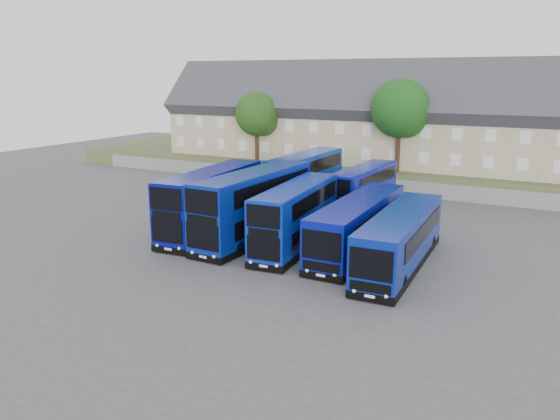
{
  "coord_description": "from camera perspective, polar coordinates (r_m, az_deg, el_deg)",
  "views": [
    {
      "loc": [
        17.02,
        -27.91,
        11.43
      ],
      "look_at": [
        -0.49,
        5.08,
        2.2
      ],
      "focal_mm": 35.0,
      "sensor_mm": 36.0,
      "label": 1
    }
  ],
  "objects": [
    {
      "name": "tree_mid",
      "position": [
        55.64,
        12.6,
        10.09
      ],
      "size": [
        5.76,
        5.76,
        9.18
      ],
      "color": "#382314",
      "rests_on": "earth_bank"
    },
    {
      "name": "earth_bank",
      "position": [
        65.05,
        12.46,
        4.33
      ],
      "size": [
        80.0,
        20.0,
        2.0
      ],
      "primitive_type": "cube",
      "color": "#4E5831",
      "rests_on": "ground"
    },
    {
      "name": "retaining_wall",
      "position": [
        55.66,
        9.63,
        2.62
      ],
      "size": [
        70.0,
        0.4,
        1.5
      ],
      "primitive_type": "cube",
      "color": "slate",
      "rests_on": "ground"
    },
    {
      "name": "dd_front_mid",
      "position": [
        38.79,
        -2.71,
        0.38
      ],
      "size": [
        3.16,
        12.26,
        4.84
      ],
      "rotation": [
        0.0,
        0.0,
        -0.03
      ],
      "color": "#072190",
      "rests_on": "ground"
    },
    {
      "name": "coach_east_a",
      "position": [
        36.51,
        8.15,
        -1.7
      ],
      "size": [
        2.91,
        12.81,
        3.49
      ],
      "rotation": [
        0.0,
        0.0,
        0.02
      ],
      "color": "#08119F",
      "rests_on": "ground"
    },
    {
      "name": "coach_east_b",
      "position": [
        33.97,
        12.45,
        -3.15
      ],
      "size": [
        3.08,
        12.56,
        3.41
      ],
      "rotation": [
        0.0,
        0.0,
        0.04
      ],
      "color": "#08209B",
      "rests_on": "ground"
    },
    {
      "name": "terrace_row",
      "position": [
        61.46,
        8.98,
        9.2
      ],
      "size": [
        48.0,
        10.4,
        11.2
      ],
      "color": "tan",
      "rests_on": "earth_bank"
    },
    {
      "name": "ground",
      "position": [
        34.63,
        -3.24,
        -5.41
      ],
      "size": [
        120.0,
        120.0,
        0.0
      ],
      "primitive_type": "plane",
      "color": "#4B4B50",
      "rests_on": "ground"
    },
    {
      "name": "dd_rear_left",
      "position": [
        49.94,
        2.65,
        3.22
      ],
      "size": [
        2.69,
        11.33,
        4.49
      ],
      "rotation": [
        0.0,
        0.0,
        -0.01
      ],
      "color": "#0930A5",
      "rests_on": "ground"
    },
    {
      "name": "tree_west",
      "position": [
        61.5,
        -2.29,
        9.79
      ],
      "size": [
        4.8,
        4.8,
        7.65
      ],
      "color": "#382314",
      "rests_on": "earth_bank"
    },
    {
      "name": "dd_rear_right",
      "position": [
        46.16,
        8.64,
        1.88
      ],
      "size": [
        2.79,
        10.15,
        3.99
      ],
      "rotation": [
        0.0,
        0.0,
        -0.05
      ],
      "color": "#0813A1",
      "rests_on": "ground"
    },
    {
      "name": "dd_front_left",
      "position": [
        40.67,
        -7.13,
        0.77
      ],
      "size": [
        3.65,
        11.85,
        4.64
      ],
      "rotation": [
        0.0,
        0.0,
        0.08
      ],
      "color": "#070C86",
      "rests_on": "ground"
    },
    {
      "name": "dd_front_right",
      "position": [
        36.83,
        1.67,
        -0.8
      ],
      "size": [
        3.43,
        10.92,
        4.27
      ],
      "rotation": [
        0.0,
        0.0,
        0.09
      ],
      "color": "#0928A8",
      "rests_on": "ground"
    }
  ]
}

